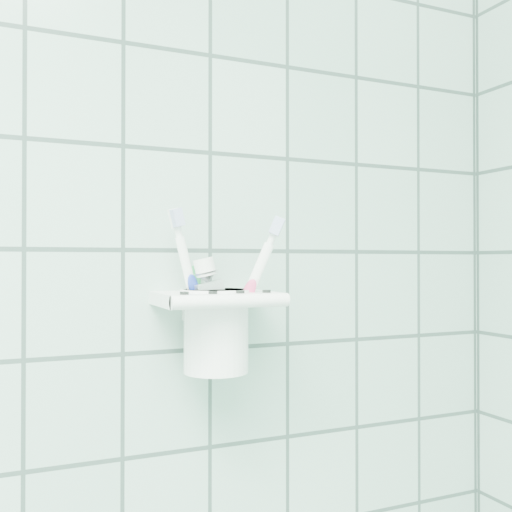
{
  "coord_description": "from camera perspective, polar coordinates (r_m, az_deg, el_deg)",
  "views": [
    {
      "loc": [
        0.43,
        0.51,
        1.36
      ],
      "look_at": [
        0.68,
        1.1,
        1.37
      ],
      "focal_mm": 40.0,
      "sensor_mm": 36.0,
      "label": 1
    }
  ],
  "objects": [
    {
      "name": "toothbrush_orange",
      "position": [
        0.67,
        -3.83,
        -2.87
      ],
      "size": [
        0.07,
        0.04,
        0.19
      ],
      "rotation": [
        -0.03,
        0.4,
        -0.49
      ],
      "color": "white",
      "rests_on": "cup"
    },
    {
      "name": "holder_bracket",
      "position": [
        0.68,
        -4.04,
        -4.39
      ],
      "size": [
        0.14,
        0.11,
        0.04
      ],
      "color": "white",
      "rests_on": "wall_back"
    },
    {
      "name": "cup",
      "position": [
        0.69,
        -4.01,
        -7.11
      ],
      "size": [
        0.09,
        0.09,
        0.1
      ],
      "color": "white",
      "rests_on": "holder_bracket"
    },
    {
      "name": "toothbrush_pink",
      "position": [
        0.69,
        -4.66,
        -2.83
      ],
      "size": [
        0.05,
        0.02,
        0.19
      ],
      "rotation": [
        -0.05,
        -0.24,
        0.26
      ],
      "color": "white",
      "rests_on": "cup"
    },
    {
      "name": "toothpaste_tube",
      "position": [
        0.68,
        -2.99,
        -4.65
      ],
      "size": [
        0.05,
        0.03,
        0.14
      ],
      "rotation": [
        -0.06,
        -0.21,
        0.13
      ],
      "color": "silver",
      "rests_on": "cup"
    },
    {
      "name": "toothbrush_blue",
      "position": [
        0.68,
        -5.36,
        -1.82
      ],
      "size": [
        0.02,
        0.08,
        0.21
      ],
      "rotation": [
        -0.38,
        0.08,
        0.19
      ],
      "color": "white",
      "rests_on": "cup"
    }
  ]
}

